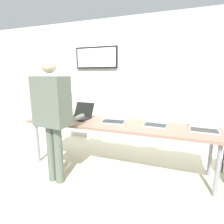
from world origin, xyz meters
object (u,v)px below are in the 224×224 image
Objects in this scene: laptop_station_1 at (114,118)px; laptop_station_2 at (156,122)px; laptop_station_0 at (81,115)px; equipment_box at (57,105)px; person at (53,111)px; workbench at (118,126)px; laptop_station_3 at (204,126)px.

laptop_station_1 is 1.08× the size of laptop_station_2.
laptop_station_0 is 1.05× the size of laptop_station_1.
person reaches higher than equipment_box.
workbench is 8.16× the size of laptop_station_2.
person reaches higher than laptop_station_3.
laptop_station_0 is at bearing 177.79° from laptop_station_1.
laptop_station_0 is 1.85m from laptop_station_3.
person is (-1.23, -0.71, 0.21)m from laptop_station_2.
laptop_station_1 is at bearing 48.64° from person.
workbench is 0.69m from laptop_station_0.
equipment_box is 1.17× the size of laptop_station_1.
laptop_station_3 is (2.32, -0.04, -0.14)m from equipment_box.
laptop_station_1 is 0.23× the size of person.
laptop_station_0 is at bearing -179.81° from laptop_station_2.
laptop_station_1 is 0.63m from laptop_station_2.
laptop_station_2 is at bearing 29.97° from person.
laptop_station_2 is (1.24, 0.00, -0.00)m from laptop_station_0.
workbench is 1.18m from laptop_station_3.
laptop_station_3 is at bearing -1.07° from equipment_box.
laptop_station_0 is (0.47, -0.01, -0.14)m from equipment_box.
laptop_station_0 is at bearing 172.77° from workbench.
workbench is at bearing 42.59° from person.
workbench is 7.21× the size of laptop_station_0.
equipment_box is at bearing 179.76° from laptop_station_2.
laptop_station_1 is 1.25m from laptop_station_3.
laptop_station_2 is at bearing 176.63° from laptop_station_3.
workbench is 0.57m from laptop_station_2.
laptop_station_0 is (-0.68, 0.09, 0.11)m from workbench.
person reaches higher than workbench.
person is at bearing -56.52° from equipment_box.
laptop_station_1 is 1.02× the size of laptop_station_3.
laptop_station_0 is 0.24× the size of person.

